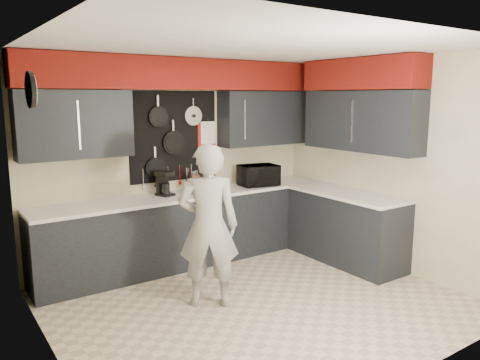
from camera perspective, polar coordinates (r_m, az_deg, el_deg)
ground at (r=5.09m, az=2.01°, el=-14.60°), size 4.00×4.00×0.00m
back_wall_assembly at (r=5.98m, az=-7.05°, el=8.94°), size 4.00×0.36×2.60m
right_wall_assembly at (r=6.09m, az=14.91°, el=8.06°), size 0.36×3.50×2.60m
left_wall_assembly at (r=3.88m, az=-22.43°, el=-2.44°), size 0.05×3.50×2.60m
base_cabinets at (r=6.06m, az=-0.60°, el=-5.86°), size 3.95×2.20×0.92m
microwave at (r=6.41m, az=2.25°, el=0.57°), size 0.56×0.42×0.28m
knife_block at (r=5.96m, az=-5.52°, el=-0.47°), size 0.12×0.12×0.23m
utensil_crock at (r=6.02m, az=-6.39°, el=-0.81°), size 0.11×0.11×0.14m
coffee_maker at (r=5.86m, az=-9.24°, el=-0.34°), size 0.22×0.24×0.30m
person at (r=4.75m, az=-3.88°, el=-5.63°), size 0.73×0.66×1.68m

